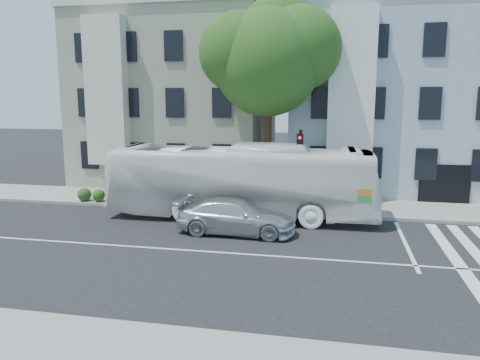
# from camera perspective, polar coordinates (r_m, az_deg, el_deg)

# --- Properties ---
(ground) EXTENTS (120.00, 120.00, 0.00)m
(ground) POSITION_cam_1_polar(r_m,az_deg,el_deg) (17.58, -1.02, -8.93)
(ground) COLOR black
(ground) RESTS_ON ground
(sidewalk_far) EXTENTS (80.00, 4.00, 0.15)m
(sidewalk_far) POSITION_cam_1_polar(r_m,az_deg,el_deg) (25.14, 2.97, -2.93)
(sidewalk_far) COLOR gray
(sidewalk_far) RESTS_ON ground
(building_left) EXTENTS (12.00, 10.00, 11.00)m
(building_left) POSITION_cam_1_polar(r_m,az_deg,el_deg) (32.99, -7.32, 9.61)
(building_left) COLOR gray
(building_left) RESTS_ON ground
(building_right) EXTENTS (12.00, 10.00, 11.00)m
(building_right) POSITION_cam_1_polar(r_m,az_deg,el_deg) (31.40, 17.98, 9.19)
(building_right) COLOR #8FA1AA
(building_right) RESTS_ON ground
(street_tree) EXTENTS (7.30, 5.90, 11.10)m
(street_tree) POSITION_cam_1_polar(r_m,az_deg,el_deg) (25.30, 3.54, 14.84)
(street_tree) COLOR #2D2116
(street_tree) RESTS_ON ground
(bus) EXTENTS (3.24, 12.78, 3.54)m
(bus) POSITION_cam_1_polar(r_m,az_deg,el_deg) (22.21, 0.17, -0.18)
(bus) COLOR white
(bus) RESTS_ON ground
(sedan) EXTENTS (2.18, 5.10, 1.46)m
(sedan) POSITION_cam_1_polar(r_m,az_deg,el_deg) (19.89, -0.50, -4.47)
(sedan) COLOR silver
(sedan) RESTS_ON ground
(hedge) EXTENTS (8.29, 3.64, 0.70)m
(hedge) POSITION_cam_1_polar(r_m,az_deg,el_deg) (24.95, -9.95, -2.17)
(hedge) COLOR #2A6521
(hedge) RESTS_ON sidewalk_far
(traffic_signal) EXTENTS (0.43, 0.53, 4.21)m
(traffic_signal) POSITION_cam_1_polar(r_m,az_deg,el_deg) (22.43, 7.30, 2.28)
(traffic_signal) COLOR black
(traffic_signal) RESTS_ON ground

